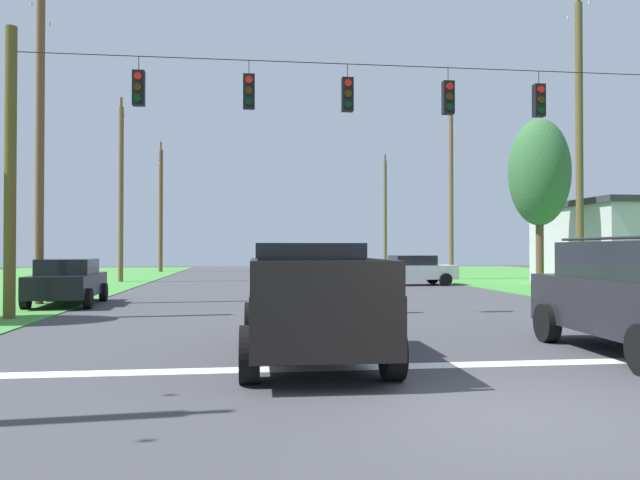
# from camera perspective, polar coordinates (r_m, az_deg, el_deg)

# --- Properties ---
(ground_plane) EXTENTS (120.00, 120.00, 0.00)m
(ground_plane) POSITION_cam_1_polar(r_m,az_deg,el_deg) (7.47, 16.49, -15.16)
(ground_plane) COLOR #3D3D42
(stop_bar_stripe) EXTENTS (15.39, 0.45, 0.01)m
(stop_bar_stripe) POSITION_cam_1_polar(r_m,az_deg,el_deg) (10.02, 10.03, -11.45)
(stop_bar_stripe) COLOR white
(stop_bar_stripe) RESTS_ON ground
(lane_dash_0) EXTENTS (2.50, 0.15, 0.01)m
(lane_dash_0) POSITION_cam_1_polar(r_m,az_deg,el_deg) (15.79, 3.61, -7.55)
(lane_dash_0) COLOR white
(lane_dash_0) RESTS_ON ground
(lane_dash_1) EXTENTS (2.50, 0.15, 0.01)m
(lane_dash_1) POSITION_cam_1_polar(r_m,az_deg,el_deg) (22.53, 0.41, -5.54)
(lane_dash_1) COLOR white
(lane_dash_1) RESTS_ON ground
(lane_dash_2) EXTENTS (2.50, 0.15, 0.01)m
(lane_dash_2) POSITION_cam_1_polar(r_m,az_deg,el_deg) (29.26, -1.30, -4.46)
(lane_dash_2) COLOR white
(lane_dash_2) RESTS_ON ground
(overhead_signal_span) EXTENTS (18.42, 0.31, 7.73)m
(overhead_signal_span) POSITION_cam_1_polar(r_m,az_deg,el_deg) (17.32, 2.78, 7.59)
(overhead_signal_span) COLOR brown
(overhead_signal_span) RESTS_ON ground
(pickup_truck) EXTENTS (2.36, 5.44, 1.95)m
(pickup_truck) POSITION_cam_1_polar(r_m,az_deg,el_deg) (10.47, -0.95, -5.68)
(pickup_truck) COLOR black
(pickup_truck) RESTS_ON ground
(distant_car_crossing_white) EXTENTS (4.41, 2.24, 1.52)m
(distant_car_crossing_white) POSITION_cam_1_polar(r_m,az_deg,el_deg) (31.53, 8.62, -2.76)
(distant_car_crossing_white) COLOR silver
(distant_car_crossing_white) RESTS_ON ground
(distant_car_oncoming) EXTENTS (2.22, 4.40, 1.52)m
(distant_car_oncoming) POSITION_cam_1_polar(r_m,az_deg,el_deg) (21.76, -22.47, -3.57)
(distant_car_oncoming) COLOR black
(distant_car_oncoming) RESTS_ON ground
(utility_pole_mid_right) EXTENTS (0.27, 1.52, 11.41)m
(utility_pole_mid_right) POSITION_cam_1_polar(r_m,az_deg,el_deg) (24.56, 23.03, 8.06)
(utility_pole_mid_right) COLOR brown
(utility_pole_mid_right) RESTS_ON ground
(utility_pole_far_right) EXTENTS (0.27, 1.78, 10.92)m
(utility_pole_far_right) POSITION_cam_1_polar(r_m,az_deg,el_deg) (38.13, 12.14, 4.64)
(utility_pole_far_right) COLOR brown
(utility_pole_far_right) RESTS_ON ground
(utility_pole_near_left) EXTENTS (0.29, 1.84, 9.95)m
(utility_pole_near_left) POSITION_cam_1_polar(r_m,az_deg,el_deg) (52.59, 6.10, 2.57)
(utility_pole_near_left) COLOR brown
(utility_pole_near_left) RESTS_ON ground
(utility_pole_far_left) EXTENTS (0.28, 1.85, 11.42)m
(utility_pole_far_left) POSITION_cam_1_polar(r_m,az_deg,el_deg) (22.65, -24.66, 9.14)
(utility_pole_far_left) COLOR brown
(utility_pole_far_left) RESTS_ON ground
(utility_pole_distant_right) EXTENTS (0.27, 1.62, 10.34)m
(utility_pole_distant_right) POSITION_cam_1_polar(r_m,az_deg,el_deg) (35.97, -18.07, 4.33)
(utility_pole_distant_right) COLOR brown
(utility_pole_distant_right) RESTS_ON ground
(utility_pole_distant_left) EXTENTS (0.32, 1.74, 10.46)m
(utility_pole_distant_left) POSITION_cam_1_polar(r_m,az_deg,el_deg) (50.65, -14.63, 2.91)
(utility_pole_distant_left) COLOR brown
(utility_pole_distant_left) RESTS_ON ground
(tree_roadside_far_right) EXTENTS (2.86, 2.86, 8.04)m
(tree_roadside_far_right) POSITION_cam_1_polar(r_m,az_deg,el_deg) (30.93, 19.78, 5.90)
(tree_roadside_far_right) COLOR brown
(tree_roadside_far_right) RESTS_ON ground
(roadside_store) EXTENTS (8.46, 9.18, 4.29)m
(roadside_store) POSITION_cam_1_polar(r_m,az_deg,el_deg) (35.68, 27.67, -0.26)
(roadside_store) COLOR #B2B2B7
(roadside_store) RESTS_ON ground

